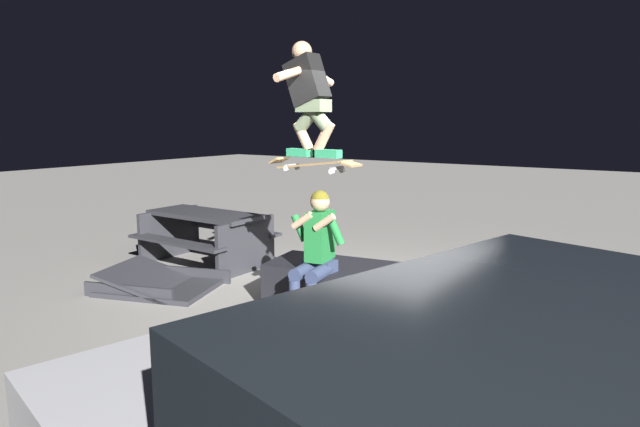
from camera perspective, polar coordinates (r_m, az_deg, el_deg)
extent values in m
plane|color=gray|center=(6.14, 4.00, -9.60)|extent=(40.00, 40.00, 0.00)
cube|color=black|center=(5.93, 3.17, -7.76)|extent=(1.88, 1.03, 0.50)
cube|color=#2D3856|center=(5.64, 0.00, -5.42)|extent=(0.32, 0.20, 0.12)
cube|color=#1E7233|center=(5.56, 0.00, -2.34)|extent=(0.25, 0.37, 0.50)
sphere|color=tan|center=(5.50, 0.00, 1.23)|extent=(0.20, 0.20, 0.20)
sphere|color=brown|center=(5.50, 0.00, 1.44)|extent=(0.19, 0.19, 0.19)
cylinder|color=#1E7233|center=(5.42, 1.66, -1.86)|extent=(0.20, 0.11, 0.29)
cylinder|color=tan|center=(5.34, 0.45, -0.93)|extent=(0.24, 0.11, 0.19)
cylinder|color=#1E7233|center=(5.58, -2.12, -1.52)|extent=(0.20, 0.11, 0.29)
cylinder|color=tan|center=(5.44, -1.85, -0.74)|extent=(0.24, 0.11, 0.19)
cylinder|color=#2D3856|center=(5.43, -0.02, -6.23)|extent=(0.20, 0.42, 0.14)
cylinder|color=#2D3856|center=(5.34, -0.93, -9.53)|extent=(0.11, 0.11, 0.46)
cube|color=white|center=(5.38, -1.16, -11.98)|extent=(0.14, 0.27, 0.08)
cylinder|color=#2D3856|center=(5.50, -1.73, -6.01)|extent=(0.20, 0.42, 0.14)
cylinder|color=#2D3856|center=(5.41, -2.67, -9.26)|extent=(0.11, 0.11, 0.46)
cube|color=white|center=(5.45, -2.89, -11.68)|extent=(0.14, 0.27, 0.08)
cube|color=#AD8451|center=(5.44, -0.68, 5.16)|extent=(0.80, 0.23, 0.11)
cube|color=#AD8451|center=(5.72, -4.30, 5.56)|extent=(0.13, 0.20, 0.07)
cube|color=#AD8451|center=(5.18, 3.32, 5.15)|extent=(0.13, 0.20, 0.04)
cube|color=#99999E|center=(5.61, -2.97, 5.03)|extent=(0.07, 0.16, 0.04)
cylinder|color=white|center=(5.55, -3.56, 4.71)|extent=(0.06, 0.03, 0.05)
cylinder|color=white|center=(5.69, -2.39, 4.84)|extent=(0.06, 0.03, 0.05)
cube|color=#99999E|center=(5.28, 1.76, 4.75)|extent=(0.07, 0.16, 0.04)
cylinder|color=white|center=(5.21, 1.20, 4.41)|extent=(0.06, 0.03, 0.05)
cylinder|color=white|center=(5.36, 2.31, 4.55)|extent=(0.06, 0.03, 0.05)
cube|color=#2D9E66|center=(5.54, -2.18, 6.38)|extent=(0.26, 0.11, 0.08)
cube|color=#2D9E66|center=(5.33, 0.88, 6.25)|extent=(0.26, 0.11, 0.08)
cylinder|color=tan|center=(5.50, -1.74, 8.03)|extent=(0.24, 0.11, 0.31)
cylinder|color=slate|center=(5.46, -1.15, 10.12)|extent=(0.34, 0.14, 0.33)
cylinder|color=tan|center=(5.35, 0.41, 7.98)|extent=(0.24, 0.11, 0.31)
cylinder|color=slate|center=(5.39, -0.22, 10.12)|extent=(0.34, 0.14, 0.33)
cube|color=slate|center=(5.43, -0.69, 11.18)|extent=(0.31, 0.21, 0.12)
cube|color=black|center=(5.49, -1.38, 13.67)|extent=(0.46, 0.24, 0.52)
sphere|color=tan|center=(5.55, -1.91, 16.52)|extent=(0.20, 0.20, 0.20)
cylinder|color=tan|center=(5.33, -3.05, 14.42)|extent=(0.10, 0.45, 0.19)
cylinder|color=tan|center=(5.68, -0.15, 14.14)|extent=(0.10, 0.45, 0.19)
cube|color=#28282D|center=(6.96, -16.31, -7.38)|extent=(1.52, 1.33, 0.06)
cube|color=#28282D|center=(6.94, -16.34, -6.87)|extent=(1.47, 1.32, 0.36)
cube|color=#28282D|center=(6.67, -19.41, -7.78)|extent=(1.10, 0.40, 0.17)
cube|color=#28282D|center=(7.23, -13.50, -6.15)|extent=(1.10, 0.40, 0.17)
cube|color=#28282D|center=(7.86, -11.90, -0.09)|extent=(1.71, 0.72, 0.06)
cube|color=#28282D|center=(7.56, -14.85, -2.92)|extent=(1.70, 0.26, 0.04)
cube|color=#28282D|center=(8.29, -9.08, -1.61)|extent=(1.70, 0.26, 0.04)
cube|color=#28282D|center=(8.49, -15.40, -1.99)|extent=(0.08, 1.10, 0.72)
cube|color=#28282D|center=(7.40, -7.69, -3.42)|extent=(0.08, 1.10, 0.72)
cylinder|color=#47474C|center=(4.54, 25.56, -11.35)|extent=(0.51, 0.51, 0.93)
cylinder|color=black|center=(4.39, 26.03, -5.26)|extent=(0.54, 0.54, 0.06)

